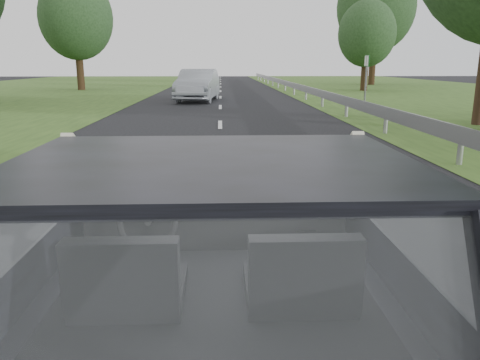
{
  "coord_description": "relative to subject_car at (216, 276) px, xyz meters",
  "views": [
    {
      "loc": [
        0.04,
        -2.28,
        1.82
      ],
      "look_at": [
        0.15,
        0.57,
        1.11
      ],
      "focal_mm": 35.0,
      "sensor_mm": 36.0,
      "label": 1
    }
  ],
  "objects": [
    {
      "name": "subject_car",
      "position": [
        0.0,
        0.0,
        0.0
      ],
      "size": [
        1.8,
        4.0,
        1.45
      ],
      "primitive_type": "cube",
      "color": "black",
      "rests_on": "ground"
    },
    {
      "name": "dashboard",
      "position": [
        0.0,
        0.62,
        0.12
      ],
      "size": [
        1.58,
        0.45,
        0.3
      ],
      "primitive_type": "cube",
      "color": "black",
      "rests_on": "subject_car"
    },
    {
      "name": "driver_seat",
      "position": [
        -0.4,
        -0.29,
        0.16
      ],
      "size": [
        0.5,
        0.72,
        0.42
      ],
      "primitive_type": "cube",
      "color": "black",
      "rests_on": "subject_car"
    },
    {
      "name": "passenger_seat",
      "position": [
        0.4,
        -0.29,
        0.16
      ],
      "size": [
        0.5,
        0.72,
        0.42
      ],
      "primitive_type": "cube",
      "color": "black",
      "rests_on": "subject_car"
    },
    {
      "name": "steering_wheel",
      "position": [
        -0.4,
        0.33,
        0.2
      ],
      "size": [
        0.36,
        0.36,
        0.04
      ],
      "primitive_type": "torus",
      "color": "black",
      "rests_on": "dashboard"
    },
    {
      "name": "cat",
      "position": [
        0.1,
        0.58,
        0.35
      ],
      "size": [
        0.52,
        0.17,
        0.23
      ],
      "primitive_type": "ellipsoid",
      "rotation": [
        0.0,
        0.0,
        -0.03
      ],
      "color": "slate",
      "rests_on": "dashboard"
    },
    {
      "name": "guardrail",
      "position": [
        4.3,
        10.0,
        -0.15
      ],
      "size": [
        0.05,
        90.0,
        0.32
      ],
      "primitive_type": "cube",
      "color": "#ABABAB",
      "rests_on": "ground"
    },
    {
      "name": "other_car",
      "position": [
        -1.12,
        21.58,
        0.06
      ],
      "size": [
        2.38,
        4.95,
        1.57
      ],
      "primitive_type": "imported",
      "rotation": [
        0.0,
        0.0,
        -0.11
      ],
      "color": "#A2A7B0",
      "rests_on": "ground"
    },
    {
      "name": "highway_sign",
      "position": [
        7.18,
        20.96,
        0.39
      ],
      "size": [
        0.16,
        0.89,
        2.23
      ],
      "primitive_type": "cube",
      "rotation": [
        0.0,
        0.0,
        -0.08
      ],
      "color": "#115C1C",
      "rests_on": "ground"
    },
    {
      "name": "tree_2",
      "position": [
        9.94,
        30.36,
        2.2
      ],
      "size": [
        3.92,
        3.92,
        5.85
      ],
      "primitive_type": null,
      "rotation": [
        0.0,
        0.0,
        -0.02
      ],
      "color": "#1C3519",
      "rests_on": "ground"
    },
    {
      "name": "tree_3",
      "position": [
        13.41,
        39.65,
        4.32
      ],
      "size": [
        8.0,
        8.0,
        10.1
      ],
      "primitive_type": null,
      "rotation": [
        0.0,
        0.0,
        -0.23
      ],
      "color": "#1C3519",
      "rests_on": "ground"
    },
    {
      "name": "tree_6",
      "position": [
        -9.92,
        32.12,
        3.06
      ],
      "size": [
        6.02,
        6.02,
        7.57
      ],
      "primitive_type": null,
      "rotation": [
        0.0,
        0.0,
        0.23
      ],
      "color": "#1C3519",
      "rests_on": "ground"
    }
  ]
}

